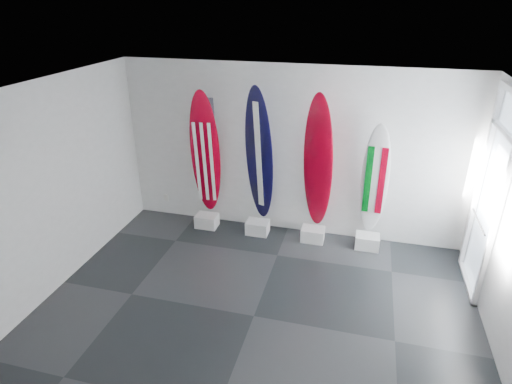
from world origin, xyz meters
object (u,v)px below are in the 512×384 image
(surfboard_navy, at_px, (259,156))
(surfboard_italy, at_px, (375,180))
(surfboard_usa, at_px, (205,154))
(surfboard_swiss, at_px, (318,163))

(surfboard_navy, relative_size, surfboard_italy, 1.25)
(surfboard_usa, xyz_separation_m, surfboard_navy, (0.99, 0.00, 0.06))
(surfboard_usa, bearing_deg, surfboard_swiss, -5.68)
(surfboard_navy, height_order, surfboard_italy, surfboard_navy)
(surfboard_usa, bearing_deg, surfboard_navy, -5.68)
(surfboard_navy, xyz_separation_m, surfboard_italy, (1.95, 0.00, -0.24))
(surfboard_navy, relative_size, surfboard_swiss, 1.03)
(surfboard_usa, height_order, surfboard_navy, surfboard_navy)
(surfboard_italy, bearing_deg, surfboard_usa, -175.28)
(surfboard_swiss, xyz_separation_m, surfboard_italy, (0.94, 0.00, -0.21))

